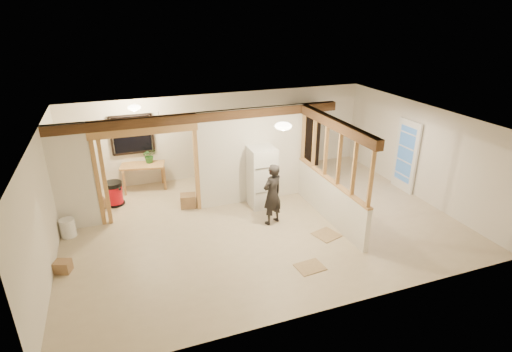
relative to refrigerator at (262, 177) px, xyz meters
name	(u,v)px	position (x,y,z in m)	size (l,w,h in m)	color
floor	(261,222)	(-0.33, -0.82, -0.79)	(9.00, 6.50, 0.01)	beige
ceiling	(261,121)	(-0.33, -0.82, 1.71)	(9.00, 6.50, 0.01)	white
wall_back	(223,135)	(-0.33, 2.43, 0.46)	(9.00, 0.01, 2.50)	silver
wall_front	(333,247)	(-0.33, -4.07, 0.46)	(9.00, 0.01, 2.50)	silver
wall_left	(44,204)	(-4.83, -0.82, 0.46)	(0.01, 6.50, 2.50)	silver
wall_right	(420,151)	(4.17, -0.82, 0.46)	(0.01, 6.50, 2.50)	silver
partition_left_stub	(73,178)	(-4.38, 0.38, 0.46)	(0.90, 0.12, 2.50)	silver
partition_center	(252,156)	(-0.13, 0.38, 0.46)	(2.80, 0.12, 2.50)	silver
doorway_frame	(149,175)	(-2.73, 0.38, 0.31)	(2.46, 0.14, 2.20)	tan
header_beam_back	(204,117)	(-1.33, 0.38, 1.59)	(7.00, 0.18, 0.22)	#4E311B
header_beam_right	(335,124)	(1.27, -1.22, 1.59)	(0.18, 3.30, 0.22)	#4E311B
pony_wall	(329,200)	(1.27, -1.22, -0.29)	(0.12, 3.20, 1.00)	silver
stud_partition	(332,154)	(1.27, -1.22, 0.87)	(0.14, 3.20, 1.32)	tan
window_back	(132,134)	(-2.93, 2.35, 0.76)	(1.12, 0.10, 1.10)	black
french_door	(406,156)	(4.09, -0.42, 0.21)	(0.12, 0.86, 2.00)	white
ceiling_dome_main	(283,126)	(-0.03, -1.32, 1.69)	(0.36, 0.36, 0.16)	#FFEABF
ceiling_dome_util	(134,108)	(-2.83, 1.48, 1.69)	(0.32, 0.32, 0.14)	#FFEABF
hanging_bulb	(160,125)	(-2.33, 0.78, 1.39)	(0.07, 0.07, 0.07)	#FFD88C
refrigerator	(262,177)	(0.00, 0.00, 0.00)	(0.65, 0.63, 1.58)	white
woman	(272,194)	(-0.10, -0.96, -0.04)	(0.55, 0.36, 1.50)	black
work_table	(144,177)	(-2.77, 2.07, -0.42)	(1.18, 0.59, 0.74)	tan
potted_plant	(149,156)	(-2.55, 2.16, 0.16)	(0.37, 0.32, 0.41)	#315D28
shop_vac	(114,193)	(-3.60, 1.33, -0.47)	(0.49, 0.49, 0.64)	#B00813
bookshelf	(303,136)	(2.24, 2.19, 0.22)	(1.01, 0.34, 2.02)	black
bucket	(68,228)	(-4.64, 0.03, -0.58)	(0.33, 0.33, 0.42)	white
box_util_a	(188,201)	(-1.82, 0.55, -0.62)	(0.39, 0.34, 0.34)	#936D47
box_util_b	(100,203)	(-3.98, 1.26, -0.66)	(0.28, 0.28, 0.26)	#936D47
box_front	(63,267)	(-4.66, -1.37, -0.67)	(0.30, 0.24, 0.24)	#936D47
floor_panel_near	(326,235)	(0.85, -1.92, -0.78)	(0.51, 0.51, 0.02)	tan
floor_panel_far	(310,267)	(-0.07, -2.89, -0.78)	(0.54, 0.43, 0.02)	tan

